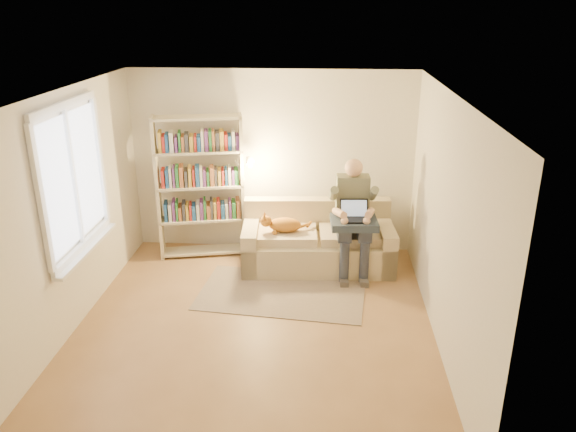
# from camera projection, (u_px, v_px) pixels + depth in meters

# --- Properties ---
(floor) EXTENTS (4.50, 4.50, 0.00)m
(floor) POSITION_uv_depth(u_px,v_px,m) (254.00, 326.00, 6.34)
(floor) COLOR olive
(floor) RESTS_ON ground
(ceiling) EXTENTS (4.00, 4.50, 0.02)m
(ceiling) POSITION_uv_depth(u_px,v_px,m) (249.00, 94.00, 5.42)
(ceiling) COLOR white
(ceiling) RESTS_ON wall_back
(wall_left) EXTENTS (0.02, 4.50, 2.60)m
(wall_left) POSITION_uv_depth(u_px,v_px,m) (67.00, 215.00, 6.01)
(wall_left) COLOR silver
(wall_left) RESTS_ON floor
(wall_right) EXTENTS (0.02, 4.50, 2.60)m
(wall_right) POSITION_uv_depth(u_px,v_px,m) (445.00, 225.00, 5.75)
(wall_right) COLOR silver
(wall_right) RESTS_ON floor
(wall_back) EXTENTS (4.00, 0.02, 2.60)m
(wall_back) POSITION_uv_depth(u_px,v_px,m) (272.00, 162.00, 7.98)
(wall_back) COLOR silver
(wall_back) RESTS_ON floor
(wall_front) EXTENTS (4.00, 0.02, 2.60)m
(wall_front) POSITION_uv_depth(u_px,v_px,m) (209.00, 340.00, 3.78)
(wall_front) COLOR silver
(wall_front) RESTS_ON floor
(window) EXTENTS (0.12, 1.52, 1.69)m
(window) POSITION_uv_depth(u_px,v_px,m) (78.00, 202.00, 6.17)
(window) COLOR white
(window) RESTS_ON wall_left
(sofa) EXTENTS (2.09, 1.05, 0.87)m
(sofa) POSITION_uv_depth(u_px,v_px,m) (318.00, 244.00, 7.73)
(sofa) COLOR #C4B28A
(sofa) RESTS_ON floor
(person) EXTENTS (0.47, 0.72, 1.53)m
(person) POSITION_uv_depth(u_px,v_px,m) (353.00, 211.00, 7.39)
(person) COLOR #686C58
(person) RESTS_ON sofa
(cat) EXTENTS (0.66, 0.26, 0.24)m
(cat) POSITION_uv_depth(u_px,v_px,m) (282.00, 224.00, 7.49)
(cat) COLOR orange
(cat) RESTS_ON sofa
(blanket) EXTENTS (0.63, 0.53, 0.10)m
(blanket) POSITION_uv_depth(u_px,v_px,m) (357.00, 223.00, 7.28)
(blanket) COLOR #253141
(blanket) RESTS_ON person
(laptop) EXTENTS (0.38, 0.34, 0.30)m
(laptop) POSITION_uv_depth(u_px,v_px,m) (357.00, 214.00, 7.25)
(laptop) COLOR black
(laptop) RESTS_ON blanket
(bookshelf) EXTENTS (1.38, 0.55, 2.03)m
(bookshelf) POSITION_uv_depth(u_px,v_px,m) (200.00, 180.00, 7.78)
(bookshelf) COLOR beige
(bookshelf) RESTS_ON floor
(rug) EXTENTS (2.17, 1.42, 0.01)m
(rug) POSITION_uv_depth(u_px,v_px,m) (282.00, 293.00, 7.07)
(rug) COLOR gray
(rug) RESTS_ON floor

